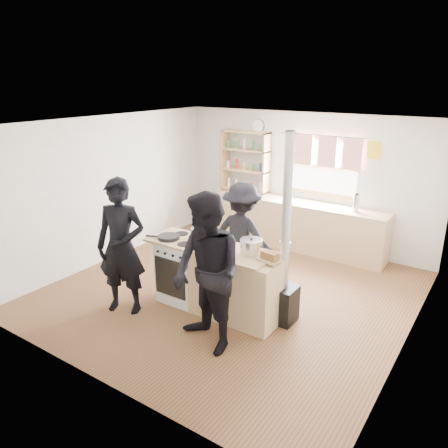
% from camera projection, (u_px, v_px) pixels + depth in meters
% --- Properties ---
extents(ground, '(5.00, 5.00, 0.01)m').
position_uv_depth(ground, '(231.00, 292.00, 6.62)').
color(ground, brown).
rests_on(ground, ground).
extents(back_counter, '(3.40, 0.55, 0.90)m').
position_uv_depth(back_counter, '(295.00, 225.00, 8.22)').
color(back_counter, tan).
rests_on(back_counter, ground).
extents(shelving_unit, '(1.00, 0.28, 1.20)m').
position_uv_depth(shelving_unit, '(245.00, 161.00, 8.61)').
color(shelving_unit, tan).
rests_on(shelving_unit, back_counter).
extents(thermos, '(0.10, 0.10, 0.29)m').
position_uv_depth(thermos, '(356.00, 203.00, 7.45)').
color(thermos, silver).
rests_on(thermos, back_counter).
extents(cooking_island, '(1.97, 0.64, 0.93)m').
position_uv_depth(cooking_island, '(218.00, 279.00, 5.96)').
color(cooking_island, white).
rests_on(cooking_island, ground).
extents(skillet_greens, '(0.41, 0.41, 0.05)m').
position_uv_depth(skillet_greens, '(169.00, 237.00, 6.13)').
color(skillet_greens, black).
rests_on(skillet_greens, cooking_island).
extents(roast_tray, '(0.44, 0.37, 0.07)m').
position_uv_depth(roast_tray, '(219.00, 243.00, 5.86)').
color(roast_tray, silver).
rests_on(roast_tray, cooking_island).
extents(stockpot_stove, '(0.22, 0.22, 0.18)m').
position_uv_depth(stockpot_stove, '(198.00, 233.00, 6.12)').
color(stockpot_stove, '#B7B7B9').
rests_on(stockpot_stove, cooking_island).
extents(stockpot_counter, '(0.29, 0.29, 0.22)m').
position_uv_depth(stockpot_counter, '(251.00, 247.00, 5.59)').
color(stockpot_counter, silver).
rests_on(stockpot_counter, cooking_island).
extents(bread_board, '(0.31, 0.25, 0.12)m').
position_uv_depth(bread_board, '(270.00, 257.00, 5.38)').
color(bread_board, tan).
rests_on(bread_board, cooking_island).
extents(flue_heater, '(0.35, 0.35, 2.50)m').
position_uv_depth(flue_heater, '(284.00, 276.00, 5.63)').
color(flue_heater, black).
rests_on(flue_heater, ground).
extents(person_near_left, '(0.80, 0.67, 1.87)m').
position_uv_depth(person_near_left, '(121.00, 247.00, 5.83)').
color(person_near_left, black).
rests_on(person_near_left, ground).
extents(person_near_right, '(1.12, 1.00, 1.90)m').
position_uv_depth(person_near_right, '(207.00, 274.00, 4.99)').
color(person_near_right, black).
rests_on(person_near_right, ground).
extents(person_far, '(1.06, 0.62, 1.63)m').
position_uv_depth(person_far, '(242.00, 236.00, 6.59)').
color(person_far, black).
rests_on(person_far, ground).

